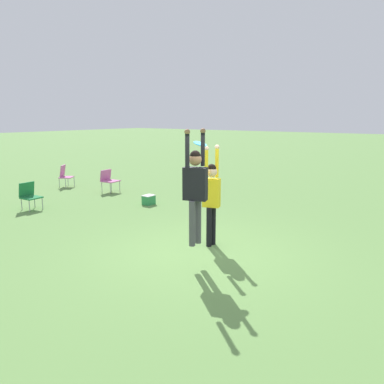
{
  "coord_description": "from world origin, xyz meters",
  "views": [
    {
      "loc": [
        -6.1,
        -4.22,
        2.85
      ],
      "look_at": [
        0.07,
        0.27,
        1.3
      ],
      "focal_mm": 35.0,
      "sensor_mm": 36.0,
      "label": 1
    }
  ],
  "objects_px": {
    "person_jumping": "(195,184)",
    "person_defending": "(211,193)",
    "camping_chair_1": "(29,194)",
    "camping_chair_0": "(65,174)",
    "cooler_box": "(149,200)",
    "frisbee": "(200,144)",
    "camping_chair_2": "(109,179)"
  },
  "relations": [
    {
      "from": "person_jumping",
      "to": "person_defending",
      "type": "height_order",
      "value": "person_jumping"
    },
    {
      "from": "person_jumping",
      "to": "camping_chair_1",
      "type": "distance_m",
      "value": 6.85
    },
    {
      "from": "camping_chair_0",
      "to": "cooler_box",
      "type": "xyz_separation_m",
      "value": [
        -0.34,
        -4.93,
        -0.35
      ]
    },
    {
      "from": "frisbee",
      "to": "person_jumping",
      "type": "bearing_deg",
      "value": -156.44
    },
    {
      "from": "person_defending",
      "to": "frisbee",
      "type": "relative_size",
      "value": 8.28
    },
    {
      "from": "camping_chair_2",
      "to": "frisbee",
      "type": "bearing_deg",
      "value": 55.65
    },
    {
      "from": "camping_chair_1",
      "to": "camping_chair_2",
      "type": "xyz_separation_m",
      "value": [
        3.29,
        0.08,
        0.03
      ]
    },
    {
      "from": "camping_chair_0",
      "to": "person_defending",
      "type": "bearing_deg",
      "value": 38.87
    },
    {
      "from": "person_jumping",
      "to": "cooler_box",
      "type": "bearing_deg",
      "value": -55.61
    },
    {
      "from": "person_jumping",
      "to": "person_defending",
      "type": "bearing_deg",
      "value": -90.0
    },
    {
      "from": "frisbee",
      "to": "camping_chair_1",
      "type": "distance_m",
      "value": 6.8
    },
    {
      "from": "camping_chair_2",
      "to": "person_defending",
      "type": "bearing_deg",
      "value": 60.03
    },
    {
      "from": "camping_chair_1",
      "to": "camping_chair_2",
      "type": "distance_m",
      "value": 3.29
    },
    {
      "from": "person_jumping",
      "to": "camping_chair_0",
      "type": "distance_m",
      "value": 9.85
    },
    {
      "from": "person_defending",
      "to": "frisbee",
      "type": "bearing_deg",
      "value": -93.61
    },
    {
      "from": "person_defending",
      "to": "camping_chair_0",
      "type": "relative_size",
      "value": 2.55
    },
    {
      "from": "camping_chair_1",
      "to": "person_defending",
      "type": "bearing_deg",
      "value": 91.18
    },
    {
      "from": "person_jumping",
      "to": "camping_chair_2",
      "type": "relative_size",
      "value": 2.62
    },
    {
      "from": "person_jumping",
      "to": "frisbee",
      "type": "bearing_deg",
      "value": -84.38
    },
    {
      "from": "person_jumping",
      "to": "camping_chair_1",
      "type": "bearing_deg",
      "value": -22.92
    },
    {
      "from": "frisbee",
      "to": "camping_chair_2",
      "type": "relative_size",
      "value": 0.32
    },
    {
      "from": "camping_chair_2",
      "to": "person_jumping",
      "type": "bearing_deg",
      "value": 53.53
    },
    {
      "from": "person_defending",
      "to": "camping_chair_2",
      "type": "xyz_separation_m",
      "value": [
        2.76,
        6.45,
        -0.7
      ]
    },
    {
      "from": "person_defending",
      "to": "cooler_box",
      "type": "xyz_separation_m",
      "value": [
        2.11,
        3.82,
        -1.04
      ]
    },
    {
      "from": "person_jumping",
      "to": "camping_chair_1",
      "type": "relative_size",
      "value": 2.63
    },
    {
      "from": "person_defending",
      "to": "camping_chair_1",
      "type": "xyz_separation_m",
      "value": [
        -0.53,
        6.37,
        -0.72
      ]
    },
    {
      "from": "camping_chair_1",
      "to": "cooler_box",
      "type": "xyz_separation_m",
      "value": [
        2.64,
        -2.55,
        -0.32
      ]
    },
    {
      "from": "person_defending",
      "to": "camping_chair_1",
      "type": "relative_size",
      "value": 2.66
    },
    {
      "from": "person_defending",
      "to": "cooler_box",
      "type": "relative_size",
      "value": 6.03
    },
    {
      "from": "camping_chair_1",
      "to": "cooler_box",
      "type": "relative_size",
      "value": 2.27
    },
    {
      "from": "person_defending",
      "to": "frisbee",
      "type": "xyz_separation_m",
      "value": [
        -0.7,
        -0.18,
        1.12
      ]
    },
    {
      "from": "frisbee",
      "to": "camping_chair_1",
      "type": "xyz_separation_m",
      "value": [
        0.17,
        6.55,
        -1.84
      ]
    }
  ]
}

